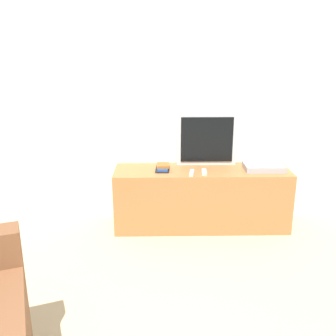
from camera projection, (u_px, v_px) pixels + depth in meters
wall_back at (136, 98)px, 4.00m from camera, size 9.00×0.06×2.60m
tv_stand at (201, 198)px, 4.04m from camera, size 1.76×0.48×0.62m
television at (206, 139)px, 4.05m from camera, size 0.61×0.09×0.54m
book_stack at (163, 168)px, 3.91m from camera, size 0.15×0.22×0.06m
remote_on_stand at (204, 172)px, 3.83m from camera, size 0.06×0.16×0.02m
remote_secondary at (192, 173)px, 3.81m from camera, size 0.06×0.18×0.02m
set_top_box at (264, 167)px, 3.93m from camera, size 0.39×0.25×0.06m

